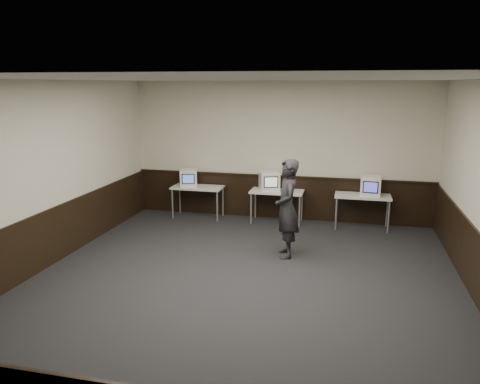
# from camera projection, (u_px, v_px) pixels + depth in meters

# --- Properties ---
(floor) EXTENTS (8.00, 8.00, 0.00)m
(floor) POSITION_uv_depth(u_px,v_px,m) (241.00, 286.00, 7.41)
(floor) COLOR black
(floor) RESTS_ON ground
(ceiling) EXTENTS (8.00, 8.00, 0.00)m
(ceiling) POSITION_uv_depth(u_px,v_px,m) (241.00, 79.00, 6.68)
(ceiling) COLOR white
(ceiling) RESTS_ON back_wall
(back_wall) EXTENTS (7.00, 0.00, 7.00)m
(back_wall) POSITION_uv_depth(u_px,v_px,m) (280.00, 151.00, 10.84)
(back_wall) COLOR beige
(back_wall) RESTS_ON ground
(front_wall) EXTENTS (7.00, 0.00, 7.00)m
(front_wall) POSITION_uv_depth(u_px,v_px,m) (110.00, 309.00, 3.25)
(front_wall) COLOR beige
(front_wall) RESTS_ON ground
(left_wall) EXTENTS (0.00, 8.00, 8.00)m
(left_wall) POSITION_uv_depth(u_px,v_px,m) (38.00, 177.00, 7.83)
(left_wall) COLOR beige
(left_wall) RESTS_ON ground
(wainscot_back) EXTENTS (6.98, 0.04, 1.00)m
(wainscot_back) POSITION_uv_depth(u_px,v_px,m) (279.00, 197.00, 11.07)
(wainscot_back) COLOR black
(wainscot_back) RESTS_ON back_wall
(wainscot_left) EXTENTS (0.04, 7.98, 1.00)m
(wainscot_left) POSITION_uv_depth(u_px,v_px,m) (45.00, 240.00, 8.07)
(wainscot_left) COLOR black
(wainscot_left) RESTS_ON left_wall
(wainscot_rail) EXTENTS (6.98, 0.06, 0.04)m
(wainscot_rail) POSITION_uv_depth(u_px,v_px,m) (280.00, 176.00, 10.93)
(wainscot_rail) COLOR black
(wainscot_rail) RESTS_ON wainscot_back
(desk_left) EXTENTS (1.20, 0.60, 0.75)m
(desk_left) POSITION_uv_depth(u_px,v_px,m) (198.00, 189.00, 11.09)
(desk_left) COLOR silver
(desk_left) RESTS_ON ground
(desk_center) EXTENTS (1.20, 0.60, 0.75)m
(desk_center) POSITION_uv_depth(u_px,v_px,m) (277.00, 194.00, 10.67)
(desk_center) COLOR silver
(desk_center) RESTS_ON ground
(desk_right) EXTENTS (1.20, 0.60, 0.75)m
(desk_right) POSITION_uv_depth(u_px,v_px,m) (363.00, 198.00, 10.24)
(desk_right) COLOR silver
(desk_right) RESTS_ON ground
(emac_left) EXTENTS (0.50, 0.51, 0.40)m
(emac_left) POSITION_uv_depth(u_px,v_px,m) (189.00, 178.00, 11.07)
(emac_left) COLOR white
(emac_left) RESTS_ON desk_left
(emac_center) EXTENTS (0.56, 0.57, 0.43)m
(emac_center) POSITION_uv_depth(u_px,v_px,m) (269.00, 181.00, 10.65)
(emac_center) COLOR white
(emac_center) RESTS_ON desk_center
(emac_right) EXTENTS (0.45, 0.48, 0.43)m
(emac_right) POSITION_uv_depth(u_px,v_px,m) (371.00, 186.00, 10.13)
(emac_right) COLOR white
(emac_right) RESTS_ON desk_right
(person) EXTENTS (0.60, 0.76, 1.82)m
(person) POSITION_uv_depth(u_px,v_px,m) (287.00, 208.00, 8.51)
(person) COLOR black
(person) RESTS_ON ground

